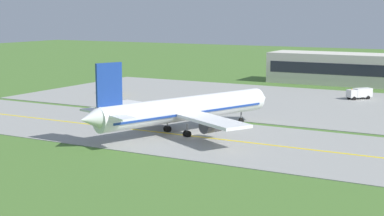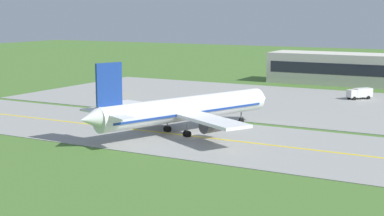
# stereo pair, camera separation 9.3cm
# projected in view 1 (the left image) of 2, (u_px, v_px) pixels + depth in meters

# --- Properties ---
(ground_plane) EXTENTS (500.00, 500.00, 0.00)m
(ground_plane) POSITION_uv_depth(u_px,v_px,m) (188.00, 136.00, 96.25)
(ground_plane) COLOR #47702D
(taxiway_strip) EXTENTS (240.00, 28.00, 0.10)m
(taxiway_strip) POSITION_uv_depth(u_px,v_px,m) (188.00, 136.00, 96.24)
(taxiway_strip) COLOR gray
(taxiway_strip) RESTS_ON ground
(apron_pad) EXTENTS (140.00, 52.00, 0.10)m
(apron_pad) POSITION_uv_depth(u_px,v_px,m) (322.00, 105.00, 127.80)
(apron_pad) COLOR gray
(apron_pad) RESTS_ON ground
(taxiway_centreline) EXTENTS (220.00, 0.60, 0.01)m
(taxiway_centreline) POSITION_uv_depth(u_px,v_px,m) (188.00, 136.00, 96.23)
(taxiway_centreline) COLOR yellow
(taxiway_centreline) RESTS_ON taxiway_strip
(airplane_lead) EXTENTS (31.45, 38.18, 12.70)m
(airplane_lead) POSITION_uv_depth(u_px,v_px,m) (184.00, 109.00, 97.70)
(airplane_lead) COLOR white
(airplane_lead) RESTS_ON ground
(service_truck_fuel) EXTENTS (5.45, 5.89, 2.60)m
(service_truck_fuel) POSITION_uv_depth(u_px,v_px,m) (360.00, 93.00, 136.52)
(service_truck_fuel) COLOR silver
(service_truck_fuel) RESTS_ON ground
(service_truck_catering) EXTENTS (6.28, 4.55, 2.60)m
(service_truck_catering) POSITION_uv_depth(u_px,v_px,m) (112.00, 89.00, 143.38)
(service_truck_catering) COLOR yellow
(service_truck_catering) RESTS_ON ground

